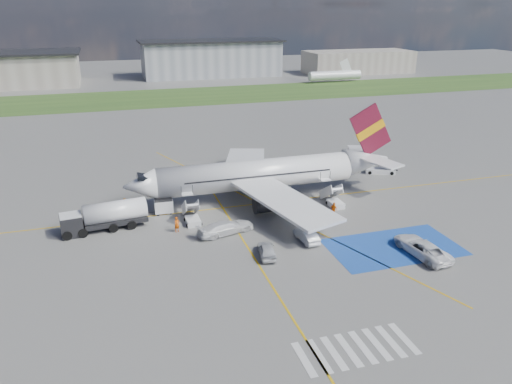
{
  "coord_description": "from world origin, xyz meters",
  "views": [
    {
      "loc": [
        -18.06,
        -45.52,
        24.4
      ],
      "look_at": [
        -1.95,
        7.42,
        3.5
      ],
      "focal_mm": 35.0,
      "sensor_mm": 36.0,
      "label": 1
    }
  ],
  "objects_px": {
    "car_silver_b": "(307,235)",
    "fuel_tanker": "(105,218)",
    "van_white_b": "(226,225)",
    "gpu_cart": "(164,207)",
    "car_silver_a": "(267,250)",
    "van_white_a": "(422,245)",
    "airliner": "(266,173)",
    "belt_loader": "(380,171)"
  },
  "relations": [
    {
      "from": "airliner",
      "to": "gpu_cart",
      "type": "xyz_separation_m",
      "value": [
        -13.88,
        -1.56,
        -2.56
      ]
    },
    {
      "from": "van_white_b",
      "to": "gpu_cart",
      "type": "bearing_deg",
      "value": 22.13
    },
    {
      "from": "fuel_tanker",
      "to": "car_silver_b",
      "type": "height_order",
      "value": "fuel_tanker"
    },
    {
      "from": "car_silver_b",
      "to": "van_white_b",
      "type": "distance_m",
      "value": 9.18
    },
    {
      "from": "belt_loader",
      "to": "car_silver_b",
      "type": "distance_m",
      "value": 27.08
    },
    {
      "from": "car_silver_a",
      "to": "car_silver_b",
      "type": "height_order",
      "value": "car_silver_a"
    },
    {
      "from": "fuel_tanker",
      "to": "gpu_cart",
      "type": "relative_size",
      "value": 4.29
    },
    {
      "from": "fuel_tanker",
      "to": "car_silver_a",
      "type": "distance_m",
      "value": 19.58
    },
    {
      "from": "fuel_tanker",
      "to": "car_silver_b",
      "type": "distance_m",
      "value": 23.09
    },
    {
      "from": "car_silver_a",
      "to": "car_silver_b",
      "type": "bearing_deg",
      "value": -149.1
    },
    {
      "from": "fuel_tanker",
      "to": "car_silver_a",
      "type": "relative_size",
      "value": 2.41
    },
    {
      "from": "belt_loader",
      "to": "car_silver_b",
      "type": "bearing_deg",
      "value": -114.84
    },
    {
      "from": "fuel_tanker",
      "to": "gpu_cart",
      "type": "distance_m",
      "value": 7.57
    },
    {
      "from": "van_white_a",
      "to": "airliner",
      "type": "bearing_deg",
      "value": -67.88
    },
    {
      "from": "car_silver_a",
      "to": "airliner",
      "type": "bearing_deg",
      "value": -98.14
    },
    {
      "from": "van_white_a",
      "to": "car_silver_a",
      "type": "bearing_deg",
      "value": -20.52
    },
    {
      "from": "airliner",
      "to": "belt_loader",
      "type": "relative_size",
      "value": 7.54
    },
    {
      "from": "car_silver_a",
      "to": "fuel_tanker",
      "type": "bearing_deg",
      "value": -26.67
    },
    {
      "from": "gpu_cart",
      "to": "belt_loader",
      "type": "bearing_deg",
      "value": 12.47
    },
    {
      "from": "airliner",
      "to": "car_silver_a",
      "type": "height_order",
      "value": "airliner"
    },
    {
      "from": "car_silver_b",
      "to": "fuel_tanker",
      "type": "bearing_deg",
      "value": -28.47
    },
    {
      "from": "airliner",
      "to": "car_silver_b",
      "type": "xyz_separation_m",
      "value": [
        0.11,
        -13.94,
        -2.72
      ]
    },
    {
      "from": "belt_loader",
      "to": "car_silver_b",
      "type": "relative_size",
      "value": 1.2
    },
    {
      "from": "gpu_cart",
      "to": "van_white_b",
      "type": "xyz_separation_m",
      "value": [
        5.98,
        -7.9,
        0.16
      ]
    },
    {
      "from": "car_silver_a",
      "to": "van_white_a",
      "type": "height_order",
      "value": "van_white_a"
    },
    {
      "from": "gpu_cart",
      "to": "van_white_a",
      "type": "xyz_separation_m",
      "value": [
        24.2,
        -18.77,
        0.21
      ]
    },
    {
      "from": "car_silver_b",
      "to": "van_white_a",
      "type": "height_order",
      "value": "van_white_a"
    },
    {
      "from": "gpu_cart",
      "to": "car_silver_b",
      "type": "distance_m",
      "value": 18.68
    },
    {
      "from": "car_silver_b",
      "to": "van_white_b",
      "type": "relative_size",
      "value": 0.8
    },
    {
      "from": "fuel_tanker",
      "to": "van_white_b",
      "type": "xyz_separation_m",
      "value": [
        12.99,
        -5.1,
        -0.38
      ]
    },
    {
      "from": "airliner",
      "to": "van_white_a",
      "type": "relative_size",
      "value": 6.59
    },
    {
      "from": "fuel_tanker",
      "to": "car_silver_a",
      "type": "bearing_deg",
      "value": -43.4
    },
    {
      "from": "airliner",
      "to": "fuel_tanker",
      "type": "height_order",
      "value": "airliner"
    },
    {
      "from": "airliner",
      "to": "fuel_tanker",
      "type": "bearing_deg",
      "value": -168.21
    },
    {
      "from": "fuel_tanker",
      "to": "van_white_a",
      "type": "height_order",
      "value": "fuel_tanker"
    },
    {
      "from": "belt_loader",
      "to": "van_white_b",
      "type": "xyz_separation_m",
      "value": [
        -27.84,
        -13.97,
        0.64
      ]
    },
    {
      "from": "gpu_cart",
      "to": "van_white_b",
      "type": "bearing_deg",
      "value": -50.6
    },
    {
      "from": "gpu_cart",
      "to": "belt_loader",
      "type": "distance_m",
      "value": 34.36
    },
    {
      "from": "airliner",
      "to": "gpu_cart",
      "type": "distance_m",
      "value": 14.2
    },
    {
      "from": "car_silver_a",
      "to": "van_white_b",
      "type": "relative_size",
      "value": 0.8
    },
    {
      "from": "van_white_a",
      "to": "van_white_b",
      "type": "distance_m",
      "value": 21.22
    },
    {
      "from": "fuel_tanker",
      "to": "car_silver_a",
      "type": "height_order",
      "value": "fuel_tanker"
    }
  ]
}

